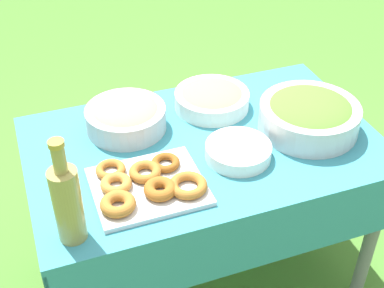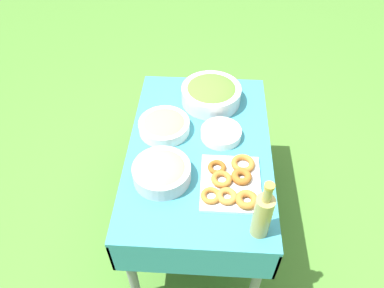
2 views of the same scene
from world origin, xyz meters
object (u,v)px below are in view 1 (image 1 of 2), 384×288
(pasta_bowl, at_px, (126,116))
(bread_bowl, at_px, (212,98))
(salad_bowl, at_px, (309,115))
(donut_platter, at_px, (147,184))
(plate_stack, at_px, (238,151))
(olive_oil_bottle, at_px, (67,202))

(pasta_bowl, distance_m, bread_bowl, 0.34)
(salad_bowl, relative_size, donut_platter, 1.00)
(pasta_bowl, height_order, bread_bowl, pasta_bowl)
(pasta_bowl, bearing_deg, plate_stack, -43.14)
(donut_platter, bearing_deg, pasta_bowl, 86.07)
(pasta_bowl, distance_m, plate_stack, 0.42)
(pasta_bowl, xyz_separation_m, plate_stack, (0.31, -0.29, -0.03))
(plate_stack, height_order, olive_oil_bottle, olive_oil_bottle)
(salad_bowl, height_order, plate_stack, salad_bowl)
(salad_bowl, distance_m, bread_bowl, 0.37)
(plate_stack, bearing_deg, bread_bowl, 84.39)
(donut_platter, bearing_deg, olive_oil_bottle, -154.94)
(salad_bowl, xyz_separation_m, donut_platter, (-0.63, -0.11, -0.04))
(donut_platter, bearing_deg, bread_bowl, 45.40)
(bread_bowl, bearing_deg, salad_bowl, -43.33)
(pasta_bowl, xyz_separation_m, donut_platter, (-0.02, -0.34, -0.03))
(pasta_bowl, relative_size, olive_oil_bottle, 0.85)
(donut_platter, relative_size, bread_bowl, 1.26)
(salad_bowl, relative_size, olive_oil_bottle, 1.06)
(plate_stack, xyz_separation_m, olive_oil_bottle, (-0.58, -0.17, 0.11))
(olive_oil_bottle, distance_m, bread_bowl, 0.78)
(plate_stack, bearing_deg, donut_platter, -170.95)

